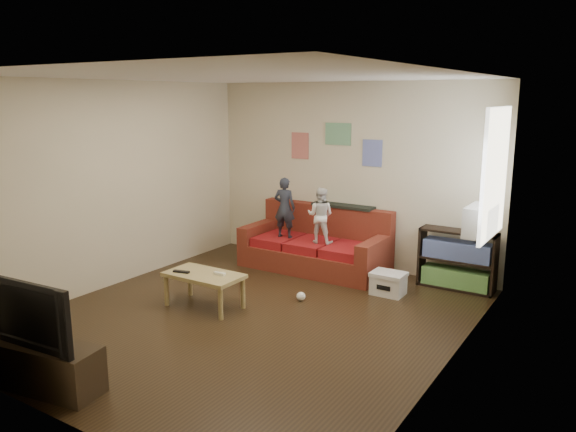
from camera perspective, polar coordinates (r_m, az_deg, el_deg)
The scene contains 17 objects.
room_shell at distance 6.19m, azimuth -3.97°, elevation 1.41°, with size 4.52×5.02×2.72m.
sofa at distance 8.28m, azimuth 2.94°, elevation -3.20°, with size 2.12×0.97×0.93m.
child_a at distance 8.23m, azimuth -0.35°, elevation 0.86°, with size 0.33×0.21×0.89m, color #272B37.
child_b at distance 7.94m, azimuth 3.30°, elevation 0.06°, with size 0.39×0.30×0.79m, color white.
coffee_table at distance 6.82m, azimuth -8.53°, elevation -6.27°, with size 0.93×0.51×0.42m.
remote at distance 6.88m, azimuth -10.79°, elevation -5.58°, with size 0.21×0.05×0.02m, color black.
game_controller at distance 6.71m, azimuth -6.97°, elevation -5.85°, with size 0.15×0.04×0.03m, color white.
bookshelf at distance 7.71m, azimuth 16.79°, elevation -4.57°, with size 0.98×0.30×0.79m.
window at distance 6.74m, azimuth 20.27°, elevation 4.07°, with size 0.04×1.08×1.48m, color white.
ac_unit at distance 6.86m, azimuth 18.95°, elevation -0.47°, with size 0.28×0.55×0.35m, color #B7B2A3.
artwork_left at distance 8.65m, azimuth 1.23°, elevation 7.16°, with size 0.30×0.01×0.40m, color #D87266.
artwork_center at distance 8.32m, azimuth 5.11°, elevation 8.29°, with size 0.42×0.01×0.32m, color #72B27F.
artwork_right at distance 8.10m, azimuth 8.55°, elevation 6.34°, with size 0.30×0.01×0.38m, color #727FCC.
file_box at distance 7.34m, azimuth 10.15°, elevation -6.74°, with size 0.42×0.32×0.29m.
tv_stand at distance 5.46m, azimuth -23.68°, elevation -13.74°, with size 1.11×0.37×0.41m, color #37291A.
television at distance 5.27m, azimuth -24.14°, elevation -8.81°, with size 1.02×0.13×0.59m, color black.
tissue at distance 7.04m, azimuth 1.33°, elevation -8.16°, with size 0.11×0.11×0.11m, color white.
Camera 1 is at (3.61, -4.89, 2.49)m, focal length 35.00 mm.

